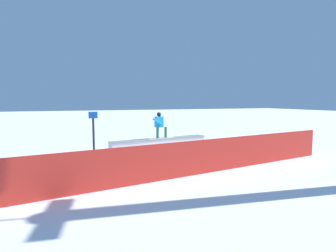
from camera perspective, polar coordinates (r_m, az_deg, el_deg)
ground_plane at (r=13.68m, az=-1.70°, el=-5.82°), size 120.00×120.00×0.00m
grind_box at (r=13.62m, az=-1.70°, el=-4.38°), size 5.23×1.34×0.77m
snowboarder at (r=13.46m, az=-1.78°, el=0.36°), size 1.43×0.55×1.33m
safety_fence at (r=9.80m, az=6.51°, el=-6.66°), size 13.48×2.09×1.25m
trail_marker at (r=12.84m, az=-15.57°, el=-1.56°), size 0.40×0.10×2.16m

